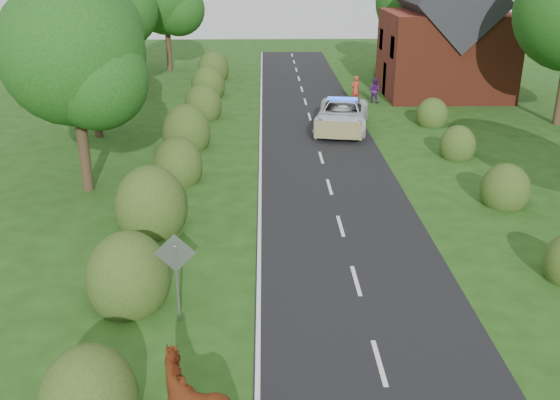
{
  "coord_description": "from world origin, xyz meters",
  "views": [
    {
      "loc": [
        -2.68,
        -12.32,
        9.13
      ],
      "look_at": [
        -2.19,
        7.35,
        1.3
      ],
      "focal_mm": 40.0,
      "sensor_mm": 36.0,
      "label": 1
    }
  ],
  "objects_px": {
    "road_sign": "(176,265)",
    "pedestrian_red": "(355,89)",
    "police_van": "(342,115)",
    "pedestrian_purple": "(374,90)"
  },
  "relations": [
    {
      "from": "road_sign",
      "to": "pedestrian_red",
      "type": "height_order",
      "value": "road_sign"
    },
    {
      "from": "police_van",
      "to": "pedestrian_red",
      "type": "xyz_separation_m",
      "value": [
        1.64,
        6.5,
        0.06
      ]
    },
    {
      "from": "pedestrian_purple",
      "to": "road_sign",
      "type": "bearing_deg",
      "value": 100.17
    },
    {
      "from": "police_van",
      "to": "pedestrian_purple",
      "type": "height_order",
      "value": "police_van"
    },
    {
      "from": "police_van",
      "to": "pedestrian_red",
      "type": "relative_size",
      "value": 3.59
    },
    {
      "from": "police_van",
      "to": "pedestrian_red",
      "type": "distance_m",
      "value": 6.71
    },
    {
      "from": "pedestrian_red",
      "to": "police_van",
      "type": "bearing_deg",
      "value": 52.84
    },
    {
      "from": "police_van",
      "to": "pedestrian_purple",
      "type": "distance_m",
      "value": 7.21
    },
    {
      "from": "road_sign",
      "to": "police_van",
      "type": "distance_m",
      "value": 20.25
    },
    {
      "from": "road_sign",
      "to": "pedestrian_red",
      "type": "relative_size",
      "value": 1.44
    }
  ]
}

